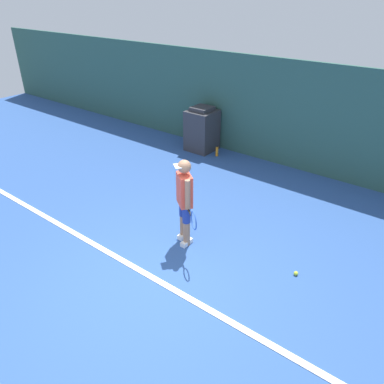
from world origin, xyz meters
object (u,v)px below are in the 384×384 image
tennis_player (185,199)px  tennis_ball (296,273)px  covered_chair (202,130)px  water_bottle (217,151)px

tennis_player → tennis_ball: tennis_player is taller
tennis_player → covered_chair: 4.23m
tennis_ball → water_bottle: bearing=139.3°
tennis_ball → covered_chair: size_ratio=0.06×
water_bottle → tennis_ball: bearing=-40.7°
tennis_player → tennis_ball: bearing=47.5°
tennis_player → tennis_ball: 2.10m
tennis_player → tennis_ball: (1.91, 0.36, -0.82)m
tennis_player → tennis_ball: size_ratio=22.71×
covered_chair → water_bottle: size_ratio=4.25×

